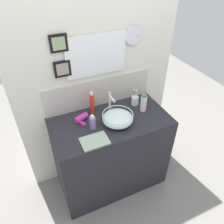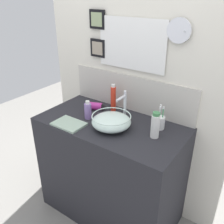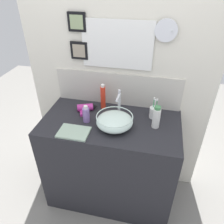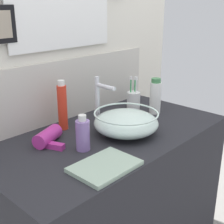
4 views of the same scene
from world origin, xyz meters
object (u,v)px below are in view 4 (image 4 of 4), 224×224
(shampoo_bottle, at_px, (62,106))
(lotion_bottle, at_px, (83,134))
(hair_drier, at_px, (50,136))
(glass_bowl_sink, at_px, (126,122))
(toothbrush_cup, at_px, (133,100))
(hand_towel, at_px, (105,166))
(faucet, at_px, (99,97))
(soap_dispenser, at_px, (155,96))

(shampoo_bottle, height_order, lotion_bottle, shampoo_bottle)
(hair_drier, height_order, lotion_bottle, lotion_bottle)
(glass_bowl_sink, relative_size, lotion_bottle, 1.96)
(hair_drier, xyz_separation_m, lotion_bottle, (0.05, -0.16, 0.04))
(toothbrush_cup, height_order, hand_towel, toothbrush_cup)
(glass_bowl_sink, height_order, lotion_bottle, lotion_bottle)
(lotion_bottle, height_order, hand_towel, lotion_bottle)
(glass_bowl_sink, xyz_separation_m, shampoo_bottle, (-0.16, 0.25, 0.06))
(hair_drier, xyz_separation_m, shampoo_bottle, (0.13, 0.08, 0.08))
(shampoo_bottle, relative_size, hand_towel, 0.99)
(hair_drier, distance_m, hand_towel, 0.33)
(hair_drier, relative_size, shampoo_bottle, 0.80)
(faucet, relative_size, hair_drier, 1.25)
(glass_bowl_sink, distance_m, shampoo_bottle, 0.31)
(faucet, relative_size, toothbrush_cup, 1.28)
(glass_bowl_sink, height_order, soap_dispenser, soap_dispenser)
(shampoo_bottle, bearing_deg, toothbrush_cup, -6.72)
(shampoo_bottle, bearing_deg, lotion_bottle, -109.75)
(hair_drier, bearing_deg, soap_dispenser, -9.86)
(hair_drier, xyz_separation_m, hand_towel, (0.00, -0.33, -0.02))
(hair_drier, bearing_deg, hand_towel, -89.77)
(faucet, xyz_separation_m, soap_dispenser, (0.32, -0.10, -0.05))
(hair_drier, height_order, soap_dispenser, soap_dispenser)
(glass_bowl_sink, bearing_deg, shampoo_bottle, 122.15)
(hair_drier, xyz_separation_m, toothbrush_cup, (0.59, 0.02, 0.02))
(hair_drier, bearing_deg, glass_bowl_sink, -31.11)
(shampoo_bottle, xyz_separation_m, lotion_bottle, (-0.08, -0.23, -0.05))
(glass_bowl_sink, xyz_separation_m, toothbrush_cup, (0.30, 0.20, -0.00))
(hand_towel, bearing_deg, hair_drier, 90.23)
(toothbrush_cup, xyz_separation_m, soap_dispenser, (0.02, -0.13, 0.04))
(hair_drier, height_order, shampoo_bottle, shampoo_bottle)
(toothbrush_cup, distance_m, shampoo_bottle, 0.46)
(glass_bowl_sink, xyz_separation_m, hair_drier, (-0.29, 0.18, -0.02))
(lotion_bottle, distance_m, hand_towel, 0.19)
(shampoo_bottle, bearing_deg, faucet, -27.66)
(faucet, xyz_separation_m, hand_towel, (-0.29, -0.32, -0.13))
(faucet, distance_m, hair_drier, 0.31)
(lotion_bottle, bearing_deg, hair_drier, 107.61)
(faucet, height_order, shampoo_bottle, faucet)
(toothbrush_cup, distance_m, soap_dispenser, 0.14)
(hand_towel, bearing_deg, toothbrush_cup, 30.78)
(hair_drier, relative_size, soap_dispenser, 0.99)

